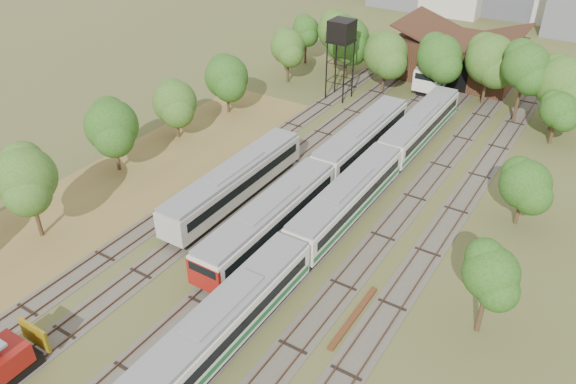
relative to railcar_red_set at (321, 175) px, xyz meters
The scene contains 13 objects.
ground 21.18m from the railcar_red_set, 84.56° to the right, with size 240.00×240.00×0.00m, color #475123.
dry_grass_patch 20.70m from the railcar_red_set, 140.92° to the right, with size 14.00×60.00×0.04m, color brown.
tracks 4.64m from the railcar_red_set, 71.60° to the left, with size 24.60×80.00×0.19m.
railcar_red_set is the anchor object (origin of this frame).
railcar_green_set 4.65m from the railcar_red_set, 30.69° to the right, with size 2.91×52.08×3.60m.
railcar_rear 34.95m from the railcar_red_set, 90.00° to the left, with size 3.24×16.08×4.02m.
old_grey_coach 8.06m from the railcar_red_set, 138.08° to the right, with size 2.95×18.00×3.65m.
water_tower 24.36m from the railcar_red_set, 113.72° to the left, with size 2.92×2.92×10.10m.
rail_pile_far 16.78m from the railcar_red_set, 52.31° to the right, with size 0.44×6.97×0.23m, color brown.
maintenance_shed 37.01m from the railcar_red_set, 88.45° to the left, with size 16.45×11.55×7.58m.
tree_band_left 18.92m from the railcar_red_set, behind, with size 7.93×62.02×8.29m.
tree_band_far 28.46m from the railcar_red_set, 85.78° to the left, with size 41.35×10.75×9.55m.
tree_band_right 18.50m from the railcar_red_set, 21.24° to the left, with size 5.18×35.97×6.96m.
Camera 1 is at (19.66, -18.99, 28.88)m, focal length 35.00 mm.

